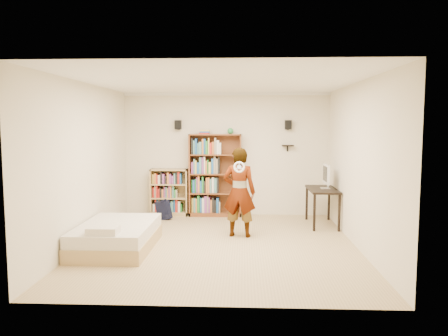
% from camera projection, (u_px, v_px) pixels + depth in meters
% --- Properties ---
extents(ground, '(4.50, 5.00, 0.01)m').
position_uv_depth(ground, '(220.00, 245.00, 7.31)').
color(ground, tan).
rests_on(ground, ground).
extents(room_shell, '(4.52, 5.02, 2.71)m').
position_uv_depth(room_shell, '(220.00, 140.00, 7.14)').
color(room_shell, beige).
rests_on(room_shell, ground).
extents(crown_molding, '(4.50, 5.00, 0.06)m').
position_uv_depth(crown_molding, '(220.00, 83.00, 7.05)').
color(crown_molding, white).
rests_on(crown_molding, room_shell).
extents(speaker_left, '(0.14, 0.12, 0.20)m').
position_uv_depth(speaker_left, '(178.00, 125.00, 9.54)').
color(speaker_left, black).
rests_on(speaker_left, room_shell).
extents(speaker_right, '(0.14, 0.12, 0.20)m').
position_uv_depth(speaker_right, '(288.00, 125.00, 9.44)').
color(speaker_right, black).
rests_on(speaker_right, room_shell).
extents(wall_shelf, '(0.25, 0.16, 0.02)m').
position_uv_depth(wall_shelf, '(288.00, 146.00, 9.49)').
color(wall_shelf, black).
rests_on(wall_shelf, room_shell).
extents(tall_bookshelf, '(1.14, 0.33, 1.80)m').
position_uv_depth(tall_bookshelf, '(215.00, 175.00, 9.55)').
color(tall_bookshelf, brown).
rests_on(tall_bookshelf, ground).
extents(low_bookshelf, '(0.82, 0.31, 1.03)m').
position_uv_depth(low_bookshelf, '(169.00, 192.00, 9.65)').
color(low_bookshelf, tan).
rests_on(low_bookshelf, ground).
extents(computer_desk, '(0.54, 1.09, 0.74)m').
position_uv_depth(computer_desk, '(322.00, 207.00, 8.70)').
color(computer_desk, black).
rests_on(computer_desk, ground).
extents(imac, '(0.15, 0.49, 0.48)m').
position_uv_depth(imac, '(325.00, 176.00, 8.63)').
color(imac, silver).
rests_on(imac, computer_desk).
extents(daybed, '(1.15, 1.76, 0.52)m').
position_uv_depth(daybed, '(117.00, 233.00, 7.05)').
color(daybed, beige).
rests_on(daybed, ground).
extents(person, '(0.64, 0.47, 1.61)m').
position_uv_depth(person, '(239.00, 192.00, 7.79)').
color(person, black).
rests_on(person, ground).
extents(wii_wheel, '(0.20, 0.07, 0.20)m').
position_uv_depth(wii_wheel, '(239.00, 167.00, 7.44)').
color(wii_wheel, silver).
rests_on(wii_wheel, person).
extents(navy_bag, '(0.35, 0.28, 0.41)m').
position_uv_depth(navy_bag, '(164.00, 210.00, 9.25)').
color(navy_bag, black).
rests_on(navy_bag, ground).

